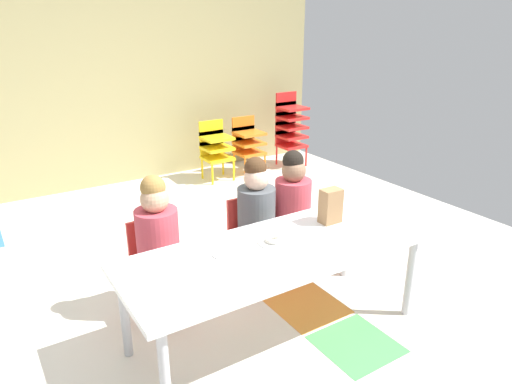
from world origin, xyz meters
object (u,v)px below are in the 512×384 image
object	(u,v)px
craft_table	(277,255)
seated_child_far_right	(292,200)
kid_chair_yellow_stack	(216,146)
seated_child_near_camera	(157,233)
kid_chair_orange_stack	(248,141)
kid_chair_red_stack	(290,125)
donut_powdered_on_plate	(274,239)
paper_plate_center_table	(228,253)
paper_bag_brown	(331,206)
paper_plate_near_edge	(274,242)
seated_child_middle_seat	(256,209)

from	to	relation	value
craft_table	seated_child_far_right	bearing A→B (deg)	47.20
kid_chair_yellow_stack	seated_child_near_camera	bearing A→B (deg)	-125.38
kid_chair_orange_stack	kid_chair_red_stack	size ratio (longest dim) A/B	0.74
donut_powdered_on_plate	paper_plate_center_table	bearing A→B (deg)	174.29
kid_chair_orange_stack	paper_bag_brown	world-z (taller)	paper_bag_brown
kid_chair_yellow_stack	paper_plate_near_edge	bearing A→B (deg)	-111.22
kid_chair_orange_stack	paper_plate_near_edge	size ratio (longest dim) A/B	3.78
kid_chair_orange_stack	paper_plate_center_table	world-z (taller)	kid_chair_orange_stack
kid_chair_yellow_stack	paper_plate_center_table	bearing A→B (deg)	-116.46
seated_child_near_camera	kid_chair_red_stack	world-z (taller)	seated_child_near_camera
kid_chair_red_stack	donut_powdered_on_plate	world-z (taller)	kid_chair_red_stack
seated_child_far_right	kid_chair_yellow_stack	xyz separation A→B (m)	(0.53, 2.19, -0.16)
paper_plate_center_table	donut_powdered_on_plate	bearing A→B (deg)	-5.71
paper_plate_center_table	donut_powdered_on_plate	xyz separation A→B (m)	(0.28, -0.03, 0.02)
seated_child_near_camera	paper_bag_brown	size ratio (longest dim) A/B	4.17
seated_child_far_right	paper_plate_center_table	xyz separation A→B (m)	(-0.80, -0.49, 0.02)
craft_table	seated_child_middle_seat	distance (m)	0.62
kid_chair_yellow_stack	paper_plate_near_edge	size ratio (longest dim) A/B	3.78
craft_table	kid_chair_orange_stack	distance (m)	3.15
craft_table	donut_powdered_on_plate	distance (m)	0.09
kid_chair_red_stack	paper_plate_center_table	xyz separation A→B (m)	(-2.40, -2.68, 0.06)
craft_table	kid_chair_yellow_stack	size ratio (longest dim) A/B	2.62
seated_child_near_camera	kid_chair_yellow_stack	world-z (taller)	seated_child_near_camera
seated_child_near_camera	donut_powdered_on_plate	size ratio (longest dim) A/B	9.38
seated_child_near_camera	seated_child_middle_seat	distance (m)	0.71
kid_chair_red_stack	paper_plate_near_edge	distance (m)	3.44
seated_child_near_camera	seated_child_middle_seat	xyz separation A→B (m)	(0.71, 0.00, 0.00)
paper_bag_brown	kid_chair_red_stack	bearing A→B (deg)	58.05
paper_plate_center_table	donut_powdered_on_plate	distance (m)	0.28
kid_chair_orange_stack	paper_bag_brown	bearing A→B (deg)	-111.07
seated_child_near_camera	kid_chair_yellow_stack	xyz separation A→B (m)	(1.56, 2.19, -0.16)
kid_chair_orange_stack	donut_powdered_on_plate	world-z (taller)	kid_chair_orange_stack
kid_chair_red_stack	donut_powdered_on_plate	distance (m)	3.44
kid_chair_yellow_stack	seated_child_far_right	bearing A→B (deg)	-103.64
kid_chair_orange_stack	seated_child_middle_seat	bearing A→B (deg)	-120.30
kid_chair_yellow_stack	paper_bag_brown	bearing A→B (deg)	-102.47
seated_child_middle_seat	kid_chair_red_stack	distance (m)	2.91
paper_bag_brown	paper_plate_center_table	size ratio (longest dim) A/B	1.22
kid_chair_orange_stack	kid_chair_red_stack	world-z (taller)	kid_chair_red_stack
paper_plate_center_table	paper_plate_near_edge	bearing A→B (deg)	-5.71
paper_bag_brown	seated_child_middle_seat	bearing A→B (deg)	118.53
kid_chair_orange_stack	seated_child_far_right	bearing A→B (deg)	-113.84
seated_child_near_camera	kid_chair_yellow_stack	size ratio (longest dim) A/B	1.35
kid_chair_orange_stack	seated_child_near_camera	bearing A→B (deg)	-132.29
seated_child_near_camera	paper_bag_brown	world-z (taller)	seated_child_near_camera
kid_chair_orange_stack	paper_plate_center_table	size ratio (longest dim) A/B	3.78
seated_child_near_camera	seated_child_far_right	size ratio (longest dim) A/B	1.00
kid_chair_orange_stack	paper_plate_center_table	bearing A→B (deg)	-123.45
seated_child_far_right	donut_powdered_on_plate	size ratio (longest dim) A/B	9.38
craft_table	paper_plate_near_edge	bearing A→B (deg)	76.77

